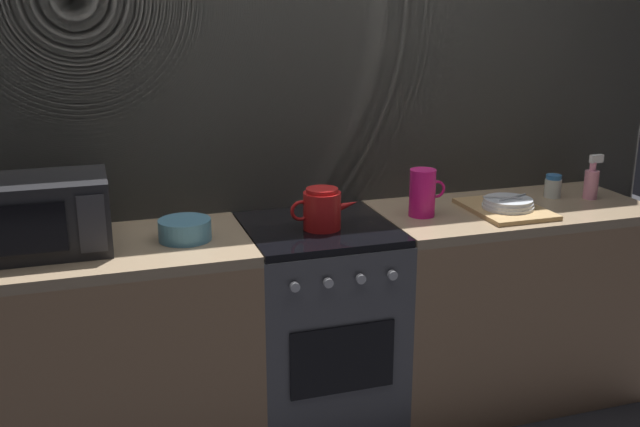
# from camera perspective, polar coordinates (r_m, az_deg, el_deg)

# --- Properties ---
(ground_plane) EXTENTS (8.00, 8.00, 0.00)m
(ground_plane) POSITION_cam_1_polar(r_m,az_deg,el_deg) (3.36, -0.10, -15.76)
(ground_plane) COLOR #2D2D33
(back_wall) EXTENTS (3.60, 0.05, 2.40)m
(back_wall) POSITION_cam_1_polar(r_m,az_deg,el_deg) (3.21, -1.88, 5.84)
(back_wall) COLOR #B2AD9E
(back_wall) RESTS_ON ground_plane
(counter_left) EXTENTS (1.20, 0.60, 0.90)m
(counter_left) POSITION_cam_1_polar(r_m,az_deg,el_deg) (3.02, -16.90, -10.65)
(counter_left) COLOR #997251
(counter_left) RESTS_ON ground_plane
(stove_unit) EXTENTS (0.60, 0.63, 0.90)m
(stove_unit) POSITION_cam_1_polar(r_m,az_deg,el_deg) (3.14, -0.10, -8.81)
(stove_unit) COLOR #4C4C51
(stove_unit) RESTS_ON ground_plane
(counter_right) EXTENTS (1.20, 0.60, 0.90)m
(counter_right) POSITION_cam_1_polar(r_m,az_deg,el_deg) (3.50, 14.18, -6.60)
(counter_right) COLOR #997251
(counter_right) RESTS_ON ground_plane
(microwave) EXTENTS (0.46, 0.35, 0.27)m
(microwave) POSITION_cam_1_polar(r_m,az_deg,el_deg) (2.83, -20.63, -0.09)
(microwave) COLOR black
(microwave) RESTS_ON counter_left
(kettle) EXTENTS (0.28, 0.15, 0.17)m
(kettle) POSITION_cam_1_polar(r_m,az_deg,el_deg) (2.91, 0.12, 0.34)
(kettle) COLOR red
(kettle) RESTS_ON stove_unit
(mixing_bowl) EXTENTS (0.20, 0.20, 0.08)m
(mixing_bowl) POSITION_cam_1_polar(r_m,az_deg,el_deg) (2.84, -10.41, -1.24)
(mixing_bowl) COLOR teal
(mixing_bowl) RESTS_ON counter_left
(pitcher) EXTENTS (0.16, 0.11, 0.20)m
(pitcher) POSITION_cam_1_polar(r_m,az_deg,el_deg) (3.12, 7.92, 1.63)
(pitcher) COLOR #E5197A
(pitcher) RESTS_ON counter_right
(dish_pile) EXTENTS (0.30, 0.40, 0.07)m
(dish_pile) POSITION_cam_1_polar(r_m,az_deg,el_deg) (3.26, 14.23, 0.53)
(dish_pile) COLOR tan
(dish_pile) RESTS_ON counter_right
(spice_jar) EXTENTS (0.08, 0.08, 0.10)m
(spice_jar) POSITION_cam_1_polar(r_m,az_deg,el_deg) (3.55, 17.58, 2.03)
(spice_jar) COLOR silver
(spice_jar) RESTS_ON counter_right
(spray_bottle) EXTENTS (0.08, 0.06, 0.20)m
(spray_bottle) POSITION_cam_1_polar(r_m,az_deg,el_deg) (3.58, 20.27, 2.33)
(spray_bottle) COLOR pink
(spray_bottle) RESTS_ON counter_right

